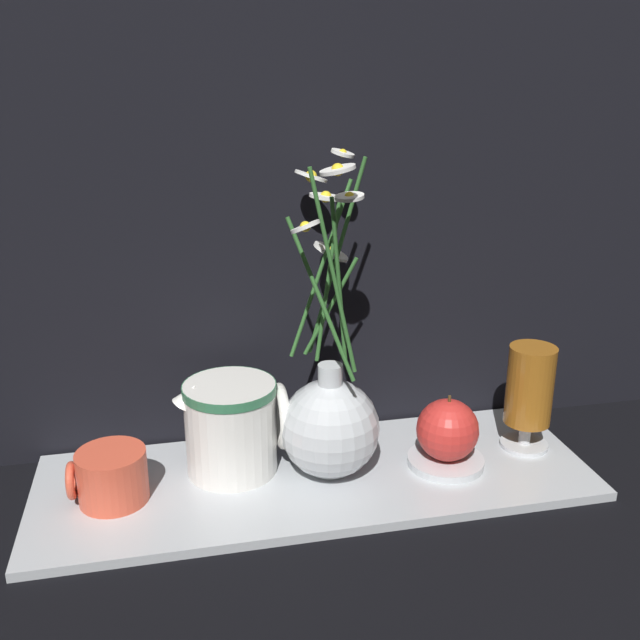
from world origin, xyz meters
name	(u,v)px	position (x,y,z in m)	size (l,w,h in m)	color
ground_plane	(316,481)	(0.00, 0.00, 0.00)	(6.00, 6.00, 0.00)	black
shelf	(316,477)	(0.00, 0.00, 0.01)	(0.72, 0.25, 0.01)	#B2B7BC
backdrop_wall	(292,36)	(0.00, 0.14, 0.55)	(1.22, 0.02, 1.10)	black
vase_with_flowers	(329,418)	(0.02, 0.00, 0.09)	(0.13, 0.19, 0.41)	silver
yellow_mug	(111,476)	(-0.26, -0.01, 0.04)	(0.09, 0.08, 0.07)	#DB5138
ceramic_pitcher	(233,423)	(-0.10, 0.03, 0.08)	(0.14, 0.12, 0.13)	white
tea_glass	(530,389)	(0.30, 0.01, 0.10)	(0.07, 0.07, 0.15)	silver
saucer_plate	(445,461)	(0.17, -0.01, 0.02)	(0.10, 0.10, 0.01)	silver
orange_fruit	(447,430)	(0.17, -0.01, 0.06)	(0.08, 0.08, 0.09)	red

